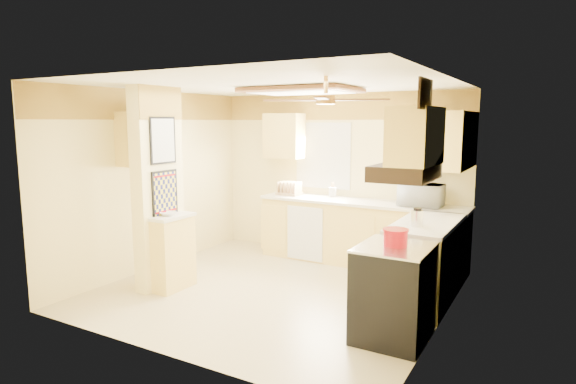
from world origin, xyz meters
The scene contains 34 objects.
floor centered at (0.00, 0.00, 0.00)m, with size 4.00×4.00×0.00m, color #C4B188.
ceiling centered at (0.00, 0.00, 2.50)m, with size 4.00×4.00×0.00m, color white.
wall_back centered at (0.00, 1.90, 1.25)m, with size 4.00×4.00×0.00m, color #FFEB9B.
wall_front centered at (0.00, -1.90, 1.25)m, with size 4.00×4.00×0.00m, color #FFEB9B.
wall_left centered at (-2.00, 0.00, 1.25)m, with size 3.80×3.80×0.00m, color #FFEB9B.
wall_right centered at (2.00, 0.00, 1.25)m, with size 3.80×3.80×0.00m, color #FFEB9B.
wallpaper_border centered at (0.00, 1.88, 2.30)m, with size 4.00×0.02×0.40m, color yellow.
partition_column centered at (-1.35, -0.55, 1.25)m, with size 0.20×0.70×2.50m, color #FFEB9B.
partition_ledge centered at (-1.13, -0.55, 0.45)m, with size 0.25×0.55×0.90m, color #FFDB65.
ledge_top centered at (-1.13, -0.55, 0.92)m, with size 0.28×0.58×0.04m, color silver.
lower_cabinets_back centered at (0.50, 1.60, 0.45)m, with size 3.00×0.60×0.90m, color #FFDB65.
lower_cabinets_right centered at (1.70, 0.60, 0.45)m, with size 0.60×1.40×0.90m, color #FFDB65.
countertop_back centered at (0.50, 1.59, 0.92)m, with size 3.04×0.64×0.04m, color silver.
countertop_right centered at (1.69, 0.60, 0.92)m, with size 0.64×1.44×0.04m, color silver.
dishwasher_panel centered at (-0.25, 1.29, 0.43)m, with size 0.58×0.02×0.80m, color white.
window centered at (-0.25, 1.89, 1.55)m, with size 0.92×0.02×1.02m.
upper_cab_back_left centered at (-0.85, 1.72, 1.85)m, with size 0.60×0.35×0.70m, color #FFDB65.
upper_cab_back_right centered at (1.55, 1.72, 1.85)m, with size 0.90×0.35×0.70m, color #FFDB65.
upper_cab_right centered at (1.82, 1.25, 1.85)m, with size 0.35×1.00×0.70m, color #FFDB65.
upper_cab_left_wall centered at (-1.82, -0.25, 1.85)m, with size 0.35×0.75×0.70m, color #FFDB65.
upper_cab_over_stove centered at (1.82, -0.55, 1.95)m, with size 0.35×0.76×0.52m, color #FFDB65.
stove centered at (1.67, -0.55, 0.46)m, with size 0.68×0.77×0.92m.
range_hood centered at (1.74, -0.55, 1.62)m, with size 0.50×0.76×0.14m, color black.
poster_menu centered at (-1.24, -0.55, 1.85)m, with size 0.02×0.42×0.57m.
poster_nashville centered at (-1.24, -0.55, 1.20)m, with size 0.02×0.42×0.57m.
ceiling_light_panel centered at (0.10, 0.50, 2.46)m, with size 1.35×0.95×0.06m.
ceiling_fan centered at (1.00, -0.70, 2.29)m, with size 1.15×1.15×0.26m.
vent_grate centered at (1.98, -0.90, 2.30)m, with size 0.02×0.40×0.25m, color black.
microwave centered at (1.37, 1.57, 1.09)m, with size 0.56×0.38×0.31m, color white.
bowl centered at (-1.15, -0.60, 0.96)m, with size 0.18×0.18×0.05m, color white.
dutch_oven centered at (1.67, -0.54, 1.00)m, with size 0.24×0.24×0.16m.
kettle centered at (1.65, 0.30, 1.03)m, with size 0.13×0.13×0.20m.
dish_rack centered at (-0.69, 1.59, 1.01)m, with size 0.36×0.27×0.20m.
utensil_crock centered at (-0.01, 1.74, 1.01)m, with size 0.11×0.11×0.22m.
Camera 1 is at (2.96, -4.89, 2.08)m, focal length 30.00 mm.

